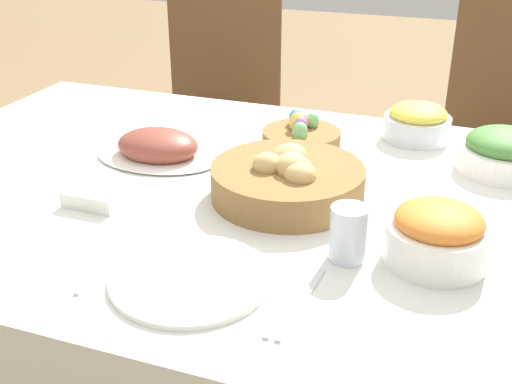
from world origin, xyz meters
TOP-DOWN VIEW (x-y plane):
  - dining_table at (0.00, 0.00)m, footprint 1.73×1.09m
  - chair_far_left at (-0.49, 0.91)m, footprint 0.46×0.46m
  - chair_far_right at (0.51, 0.91)m, footprint 0.43×0.43m
  - bread_basket at (0.07, -0.01)m, footprint 0.31×0.31m
  - egg_basket at (0.01, 0.29)m, footprint 0.19×0.19m
  - ham_platter at (-0.28, 0.09)m, footprint 0.30×0.21m
  - green_salad_bowl at (0.48, 0.29)m, footprint 0.20×0.20m
  - carrot_bowl at (0.37, -0.15)m, footprint 0.17×0.17m
  - pineapple_bowl at (0.27, 0.42)m, footprint 0.16×0.16m
  - dinner_plate at (0.01, -0.35)m, footprint 0.26×0.26m
  - fork at (-0.14, -0.35)m, footprint 0.02×0.20m
  - knife at (0.17, -0.35)m, footprint 0.02×0.20m
  - spoon at (0.20, -0.35)m, footprint 0.02×0.20m
  - drinking_cup at (0.23, -0.20)m, footprint 0.06×0.06m
  - butter_dish at (-0.28, -0.17)m, footprint 0.11×0.07m

SIDE VIEW (x-z plane):
  - dining_table at x=0.00m, z-range 0.00..0.73m
  - chair_far_left at x=-0.49m, z-range 0.03..1.03m
  - chair_far_right at x=0.51m, z-range 0.03..1.03m
  - fork at x=-0.14m, z-range 0.73..0.74m
  - knife at x=0.17m, z-range 0.73..0.74m
  - spoon at x=0.20m, z-range 0.73..0.74m
  - dinner_plate at x=0.01m, z-range 0.73..0.74m
  - butter_dish at x=-0.28m, z-range 0.73..0.77m
  - ham_platter at x=-0.28m, z-range 0.72..0.80m
  - egg_basket at x=0.01m, z-range 0.72..0.80m
  - bread_basket at x=0.07m, z-range 0.72..0.83m
  - pineapple_bowl at x=0.27m, z-range 0.73..0.82m
  - green_salad_bowl at x=0.48m, z-range 0.73..0.83m
  - drinking_cup at x=0.23m, z-range 0.73..0.83m
  - carrot_bowl at x=0.37m, z-range 0.73..0.84m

